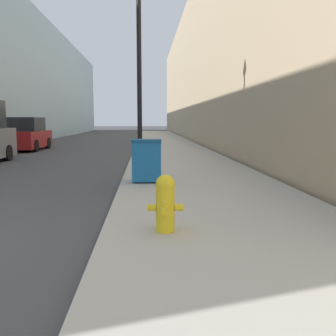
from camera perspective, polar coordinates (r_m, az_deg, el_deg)
The scene contains 6 objects.
sidewalk_right at distance 22.22m, azimuth 0.04°, elevation 3.31°, with size 3.85×60.00×0.15m.
building_right_stone at distance 31.78m, azimuth 14.20°, elevation 14.14°, with size 12.00×60.00×11.05m.
fire_hydrant at distance 4.96m, azimuth -0.42°, elevation -5.18°, with size 0.49×0.37×0.76m.
trash_bin at distance 8.94m, azimuth -3.31°, elevation 1.21°, with size 0.70×0.57×1.02m.
lamppost at distance 11.88m, azimuth -4.43°, elevation 17.70°, with size 0.44×0.44×5.82m.
parked_sedan_near at distance 21.72m, azimuth -20.82°, elevation 4.67°, with size 1.85×4.14×1.77m.
Camera 1 is at (4.21, -4.13, 1.62)m, focal length 40.00 mm.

